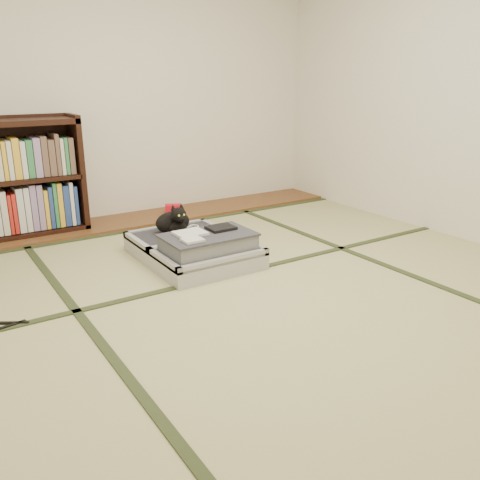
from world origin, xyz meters
TOP-DOWN VIEW (x-y plane):
  - floor at (0.00, 0.00)m, footprint 4.50×4.50m
  - wood_strip at (0.00, 2.00)m, footprint 4.00×0.50m
  - red_item at (0.38, 2.03)m, footprint 0.17×0.14m
  - room_shell at (0.00, 0.00)m, footprint 4.50×4.50m
  - tatami_borders at (0.00, 0.49)m, footprint 4.00×4.50m
  - suitcase at (-0.06, 0.76)m, footprint 0.68×0.91m
  - cat at (-0.07, 1.06)m, footprint 0.30×0.31m
  - cable_coil at (0.11, 1.10)m, footprint 0.09×0.09m

SIDE VIEW (x-z plane):
  - floor at x=0.00m, z-range 0.00..0.00m
  - tatami_borders at x=0.00m, z-range 0.00..0.01m
  - wood_strip at x=0.00m, z-range 0.00..0.02m
  - red_item at x=0.38m, z-range 0.02..0.09m
  - suitcase at x=-0.06m, z-range -0.04..0.23m
  - cable_coil at x=0.11m, z-range 0.13..0.15m
  - cat at x=-0.07m, z-range 0.10..0.35m
  - room_shell at x=0.00m, z-range -0.79..3.71m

